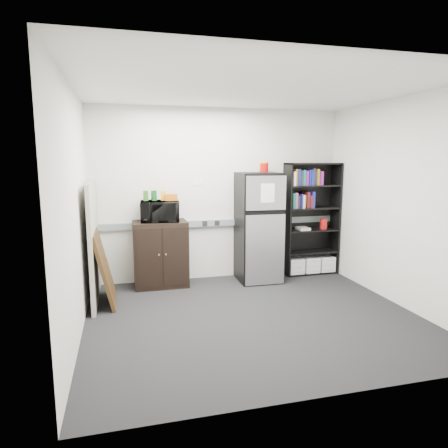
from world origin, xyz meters
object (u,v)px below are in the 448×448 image
(cubicle_partition, at_px, (94,242))
(refrigerator, at_px, (258,227))
(microwave, at_px, (160,211))
(cabinet, at_px, (161,254))
(bookshelf, at_px, (311,220))

(cubicle_partition, height_order, refrigerator, refrigerator)
(microwave, bearing_deg, cubicle_partition, -151.91)
(cubicle_partition, height_order, cabinet, cubicle_partition)
(refrigerator, bearing_deg, cubicle_partition, -170.76)
(bookshelf, bearing_deg, microwave, -178.16)
(cubicle_partition, bearing_deg, bookshelf, 8.06)
(microwave, xyz_separation_m, refrigerator, (1.53, -0.06, -0.30))
(bookshelf, distance_m, refrigerator, 0.99)
(cabinet, bearing_deg, cubicle_partition, -155.57)
(bookshelf, distance_m, cabinet, 2.54)
(microwave, bearing_deg, cabinet, 94.48)
(cubicle_partition, height_order, microwave, cubicle_partition)
(cubicle_partition, xyz_separation_m, cabinet, (0.93, 0.42, -0.31))
(cubicle_partition, relative_size, microwave, 2.91)
(cabinet, xyz_separation_m, microwave, (-0.00, -0.02, 0.65))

